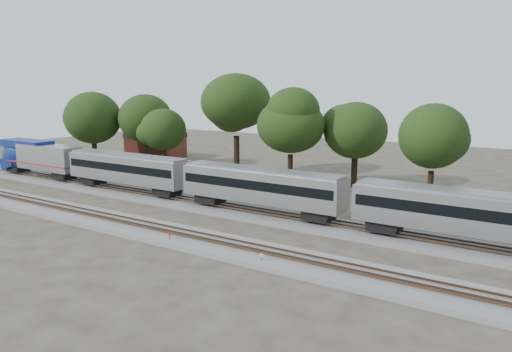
% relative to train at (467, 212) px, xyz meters
% --- Properties ---
extents(ground, '(160.00, 160.00, 0.00)m').
position_rel_train_xyz_m(ground, '(-23.92, -6.00, -3.26)').
color(ground, '#383328').
rests_on(ground, ground).
extents(track_far, '(160.00, 5.00, 0.73)m').
position_rel_train_xyz_m(track_far, '(-23.92, 0.00, -3.05)').
color(track_far, slate).
rests_on(track_far, ground).
extents(track_near, '(160.00, 5.00, 0.73)m').
position_rel_train_xyz_m(track_near, '(-23.92, -10.00, -3.05)').
color(track_near, slate).
rests_on(track_near, ground).
extents(train, '(130.74, 3.19, 4.70)m').
position_rel_train_xyz_m(train, '(0.00, 0.00, 0.00)').
color(train, silver).
rests_on(train, ground).
extents(switch_stand_red, '(0.34, 0.06, 1.07)m').
position_rel_train_xyz_m(switch_stand_red, '(-20.92, -11.54, -2.57)').
color(switch_stand_red, '#512D19').
rests_on(switch_stand_red, ground).
extents(switch_stand_white, '(0.30, 0.06, 0.93)m').
position_rel_train_xyz_m(switch_stand_white, '(-11.79, -11.57, -2.67)').
color(switch_stand_white, '#512D19').
rests_on(switch_stand_white, ground).
extents(switch_lever, '(0.55, 0.40, 0.30)m').
position_rel_train_xyz_m(switch_lever, '(-19.28, -11.36, -3.11)').
color(switch_lever, '#512D19').
rests_on(switch_lever, ground).
extents(brick_building, '(10.30, 7.93, 4.54)m').
position_rel_train_xyz_m(brick_building, '(-58.17, 24.69, -0.97)').
color(brick_building, brown).
rests_on(brick_building, ground).
extents(tree_0, '(7.99, 7.99, 11.26)m').
position_rel_train_xyz_m(tree_0, '(-60.05, 12.53, 4.58)').
color(tree_0, black).
rests_on(tree_0, ground).
extents(tree_1, '(7.95, 7.95, 11.21)m').
position_rel_train_xyz_m(tree_1, '(-52.11, 16.53, 4.54)').
color(tree_1, black).
rests_on(tree_1, ground).
extents(tree_2, '(6.74, 6.74, 9.51)m').
position_rel_train_xyz_m(tree_2, '(-44.85, 12.98, 3.35)').
color(tree_2, black).
rests_on(tree_2, ground).
extents(tree_3, '(10.92, 10.92, 15.39)m').
position_rel_train_xyz_m(tree_3, '(-35.26, 18.13, 7.47)').
color(tree_3, black).
rests_on(tree_3, ground).
extents(tree_4, '(8.17, 8.17, 11.51)m').
position_rel_train_xyz_m(tree_4, '(-24.06, 14.31, 4.76)').
color(tree_4, black).
rests_on(tree_4, ground).
extents(tree_5, '(7.49, 7.49, 10.56)m').
position_rel_train_xyz_m(tree_5, '(-17.43, 19.49, 4.09)').
color(tree_5, black).
rests_on(tree_5, ground).
extents(tree_6, '(8.05, 8.05, 11.35)m').
position_rel_train_xyz_m(tree_6, '(-5.83, 11.80, 4.64)').
color(tree_6, black).
rests_on(tree_6, ground).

